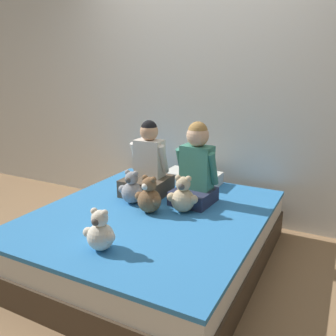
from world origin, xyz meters
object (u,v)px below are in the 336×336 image
at_px(child_on_right, 196,167).
at_px(teddy_bear_held_by_right_child, 183,197).
at_px(pillow_at_headboard, 193,178).
at_px(teddy_bear_between_children, 149,197).
at_px(teddy_bear_at_foot_of_bed, 100,233).
at_px(child_on_left, 148,168).
at_px(teddy_bear_held_by_left_child, 132,189).
at_px(bed, 152,236).

height_order(child_on_right, teddy_bear_held_by_right_child, child_on_right).
bearing_deg(child_on_right, pillow_at_headboard, 120.25).
relative_size(teddy_bear_between_children, pillow_at_headboard, 0.56).
bearing_deg(teddy_bear_at_foot_of_bed, teddy_bear_between_children, 89.49).
relative_size(child_on_right, teddy_bear_between_children, 2.28).
xyz_separation_m(teddy_bear_held_by_right_child, teddy_bear_between_children, (-0.22, -0.13, 0.00)).
xyz_separation_m(child_on_right, teddy_bear_at_foot_of_bed, (-0.19, -1.00, -0.18)).
height_order(child_on_right, pillow_at_headboard, child_on_right).
bearing_deg(child_on_left, teddy_bear_held_by_left_child, -90.74).
bearing_deg(teddy_bear_held_by_right_child, pillow_at_headboard, 97.37).
bearing_deg(teddy_bear_held_by_left_child, bed, -19.05).
height_order(teddy_bear_held_by_right_child, teddy_bear_at_foot_of_bed, teddy_bear_held_by_right_child).
distance_m(bed, teddy_bear_held_by_right_child, 0.41).
bearing_deg(bed, pillow_at_headboard, 90.00).
xyz_separation_m(bed, child_on_right, (0.21, 0.36, 0.50)).
xyz_separation_m(bed, child_on_left, (-0.24, 0.35, 0.44)).
relative_size(bed, teddy_bear_held_by_right_child, 6.60).
bearing_deg(child_on_right, teddy_bear_between_children, -117.62).
distance_m(child_on_right, teddy_bear_at_foot_of_bed, 1.04).
bearing_deg(teddy_bear_held_by_right_child, teddy_bear_between_children, -160.51).
bearing_deg(child_on_left, child_on_right, -0.09).
relative_size(bed, child_on_right, 2.89).
relative_size(bed, pillow_at_headboard, 3.69).
bearing_deg(teddy_bear_between_children, child_on_right, 68.37).
bearing_deg(child_on_right, teddy_bear_held_by_left_child, -145.26).
xyz_separation_m(teddy_bear_between_children, teddy_bear_at_foot_of_bed, (0.03, -0.64, -0.01)).
xyz_separation_m(teddy_bear_between_children, pillow_at_headboard, (0.01, 0.79, -0.07)).
relative_size(teddy_bear_held_by_left_child, teddy_bear_held_by_right_child, 0.95).
bearing_deg(teddy_bear_between_children, pillow_at_headboard, 98.84).
xyz_separation_m(bed, teddy_bear_held_by_right_child, (0.21, 0.12, 0.33)).
xyz_separation_m(teddy_bear_held_by_left_child, teddy_bear_held_by_right_child, (0.44, 0.03, 0.01)).
distance_m(teddy_bear_held_by_left_child, teddy_bear_held_by_right_child, 0.45).
bearing_deg(teddy_bear_between_children, child_on_left, 131.39).
relative_size(teddy_bear_held_by_left_child, teddy_bear_at_foot_of_bed, 1.04).
bearing_deg(child_on_right, teddy_bear_at_foot_of_bed, -97.01).
distance_m(bed, teddy_bear_at_foot_of_bed, 0.72).
distance_m(teddy_bear_between_children, pillow_at_headboard, 0.80).
relative_size(teddy_bear_held_by_left_child, pillow_at_headboard, 0.53).
bearing_deg(bed, child_on_right, 59.53).
bearing_deg(child_on_left, teddy_bear_between_children, -59.25).
relative_size(teddy_bear_held_by_right_child, teddy_bear_at_foot_of_bed, 1.09).
distance_m(teddy_bear_held_by_right_child, pillow_at_headboard, 0.70).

